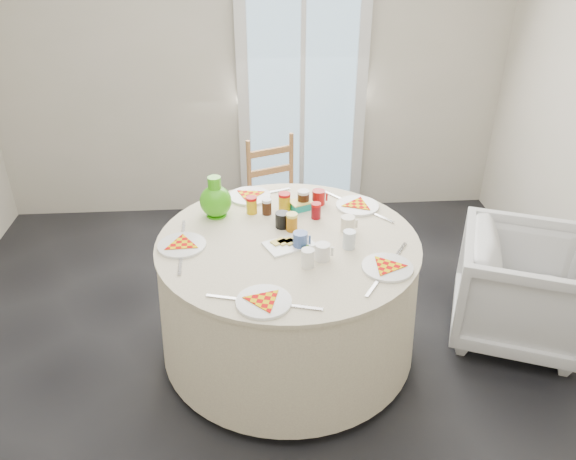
{
  "coord_description": "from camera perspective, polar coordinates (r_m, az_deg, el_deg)",
  "views": [
    {
      "loc": [
        -0.0,
        -2.33,
        2.27
      ],
      "look_at": [
        0.17,
        0.2,
        0.8
      ],
      "focal_mm": 35.0,
      "sensor_mm": 36.0,
      "label": 1
    }
  ],
  "objects": [
    {
      "name": "floor",
      "position": [
        3.25,
        -2.84,
        -14.23
      ],
      "size": [
        4.0,
        4.0,
        0.0
      ],
      "primitive_type": "plane",
      "color": "black",
      "rests_on": "ground"
    },
    {
      "name": "wall_back",
      "position": [
        4.44,
        -3.98,
        17.39
      ],
      "size": [
        4.0,
        0.02,
        2.6
      ],
      "primitive_type": "cube",
      "color": "#BCB5A3",
      "rests_on": "floor"
    },
    {
      "name": "glass_door",
      "position": [
        4.47,
        1.44,
        14.23
      ],
      "size": [
        1.0,
        0.08,
        2.1
      ],
      "primitive_type": "cube",
      "color": "silver",
      "rests_on": "floor"
    },
    {
      "name": "table",
      "position": [
        3.17,
        0.0,
        -6.67
      ],
      "size": [
        1.43,
        1.43,
        0.73
      ],
      "primitive_type": "cylinder",
      "color": "beige",
      "rests_on": "floor"
    },
    {
      "name": "wooden_chair",
      "position": [
        4.02,
        -0.86,
        3.46
      ],
      "size": [
        0.5,
        0.49,
        0.87
      ],
      "primitive_type": null,
      "rotation": [
        0.0,
        0.0,
        0.37
      ],
      "color": "#B27551",
      "rests_on": "floor"
    },
    {
      "name": "armchair",
      "position": [
        3.53,
        22.94,
        -4.77
      ],
      "size": [
        0.88,
        0.91,
        0.74
      ],
      "primitive_type": "imported",
      "rotation": [
        0.0,
        0.0,
        1.2
      ],
      "color": "silver",
      "rests_on": "floor"
    },
    {
      "name": "place_settings",
      "position": [
        2.95,
        0.0,
        -0.5
      ],
      "size": [
        1.55,
        1.55,
        0.03
      ],
      "primitive_type": null,
      "rotation": [
        0.0,
        0.0,
        0.15
      ],
      "color": "white",
      "rests_on": "table"
    },
    {
      "name": "jar_cluster",
      "position": [
        3.16,
        -0.61,
        2.79
      ],
      "size": [
        0.46,
        0.36,
        0.12
      ],
      "primitive_type": null,
      "rotation": [
        0.0,
        0.0,
        -0.43
      ],
      "color": "brown",
      "rests_on": "table"
    },
    {
      "name": "butter_tub",
      "position": [
        3.25,
        1.32,
        2.88
      ],
      "size": [
        0.15,
        0.14,
        0.05
      ],
      "primitive_type": "cube",
      "rotation": [
        0.0,
        0.0,
        0.42
      ],
      "color": "#13AA99",
      "rests_on": "table"
    },
    {
      "name": "green_pitcher",
      "position": [
        3.17,
        -7.4,
        3.58
      ],
      "size": [
        0.19,
        0.19,
        0.23
      ],
      "primitive_type": null,
      "rotation": [
        0.0,
        0.0,
        -0.06
      ],
      "color": "#38AB11",
      "rests_on": "table"
    },
    {
      "name": "cheese_platter",
      "position": [
        2.9,
        0.11,
        -1.02
      ],
      "size": [
        0.29,
        0.24,
        0.03
      ],
      "primitive_type": null,
      "rotation": [
        0.0,
        0.0,
        0.42
      ],
      "color": "white",
      "rests_on": "table"
    },
    {
      "name": "mugs_glasses",
      "position": [
        2.96,
        3.02,
        0.51
      ],
      "size": [
        0.63,
        0.63,
        0.11
      ],
      "primitive_type": null,
      "rotation": [
        0.0,
        0.0,
        0.1
      ],
      "color": "#9C9494",
      "rests_on": "table"
    }
  ]
}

